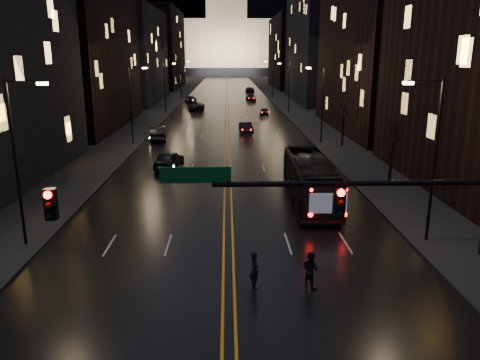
{
  "coord_description": "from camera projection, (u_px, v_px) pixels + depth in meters",
  "views": [
    {
      "loc": [
        -0.01,
        -13.95,
        10.06
      ],
      "look_at": [
        0.67,
        10.96,
        3.41
      ],
      "focal_mm": 35.0,
      "sensor_mm": 36.0,
      "label": 1
    }
  ],
  "objects": [
    {
      "name": "ground",
      "position": [
        229.0,
        358.0,
        16.06
      ],
      "size": [
        900.0,
        900.0,
        0.0
      ],
      "primitive_type": "plane",
      "color": "black",
      "rests_on": "ground"
    },
    {
      "name": "road",
      "position": [
        227.0,
        90.0,
        141.62
      ],
      "size": [
        20.0,
        320.0,
        0.02
      ],
      "primitive_type": "cube",
      "color": "black",
      "rests_on": "ground"
    },
    {
      "name": "sidewalk_left",
      "position": [
        181.0,
        90.0,
        141.23
      ],
      "size": [
        8.0,
        320.0,
        0.16
      ],
      "primitive_type": "cube",
      "color": "black",
      "rests_on": "ground"
    },
    {
      "name": "sidewalk_right",
      "position": [
        273.0,
        89.0,
        141.97
      ],
      "size": [
        8.0,
        320.0,
        0.16
      ],
      "primitive_type": "cube",
      "color": "black",
      "rests_on": "ground"
    },
    {
      "name": "center_line",
      "position": [
        227.0,
        90.0,
        141.62
      ],
      "size": [
        0.62,
        320.0,
        0.01
      ],
      "primitive_type": "cube",
      "color": "orange",
      "rests_on": "road"
    },
    {
      "name": "building_left_mid",
      "position": [
        74.0,
        26.0,
        64.05
      ],
      "size": [
        12.0,
        30.0,
        28.0
      ],
      "primitive_type": "cube",
      "color": "black",
      "rests_on": "ground"
    },
    {
      "name": "building_left_far",
      "position": [
        130.0,
        56.0,
        101.79
      ],
      "size": [
        12.0,
        34.0,
        20.0
      ],
      "primitive_type": "cube",
      "color": "black",
      "rests_on": "ground"
    },
    {
      "name": "building_left_dist",
      "position": [
        160.0,
        49.0,
        147.63
      ],
      "size": [
        12.0,
        40.0,
        24.0
      ],
      "primitive_type": "cube",
      "color": "black",
      "rests_on": "ground"
    },
    {
      "name": "building_right_mid",
      "position": [
        323.0,
        42.0,
        102.13
      ],
      "size": [
        12.0,
        34.0,
        26.0
      ],
      "primitive_type": "cube",
      "color": "black",
      "rests_on": "ground"
    },
    {
      "name": "building_right_dist",
      "position": [
        293.0,
        52.0,
        149.0
      ],
      "size": [
        12.0,
        40.0,
        22.0
      ],
      "primitive_type": "cube",
      "color": "black",
      "rests_on": "ground"
    },
    {
      "name": "capitol",
      "position": [
        227.0,
        42.0,
        253.1
      ],
      "size": [
        90.0,
        50.0,
        58.5
      ],
      "color": "black",
      "rests_on": "ground"
    },
    {
      "name": "traffic_signal",
      "position": [
        413.0,
        216.0,
        14.9
      ],
      "size": [
        17.29,
        0.45,
        7.0
      ],
      "color": "black",
      "rests_on": "ground"
    },
    {
      "name": "streetlamp_right_near",
      "position": [
        432.0,
        153.0,
        24.7
      ],
      "size": [
        2.13,
        0.25,
        9.0
      ],
      "color": "black",
      "rests_on": "ground"
    },
    {
      "name": "streetlamp_left_near",
      "position": [
        18.0,
        155.0,
        24.12
      ],
      "size": [
        2.13,
        0.25,
        9.0
      ],
      "color": "black",
      "rests_on": "ground"
    },
    {
      "name": "streetlamp_right_mid",
      "position": [
        321.0,
        100.0,
        53.67
      ],
      "size": [
        2.13,
        0.25,
        9.0
      ],
      "color": "black",
      "rests_on": "ground"
    },
    {
      "name": "streetlamp_left_mid",
      "position": [
        132.0,
        101.0,
        53.1
      ],
      "size": [
        2.13,
        0.25,
        9.0
      ],
      "color": "black",
      "rests_on": "ground"
    },
    {
      "name": "streetlamp_right_far",
      "position": [
        288.0,
        85.0,
        82.65
      ],
      "size": [
        2.13,
        0.25,
        9.0
      ],
      "color": "black",
      "rests_on": "ground"
    },
    {
      "name": "streetlamp_left_far",
      "position": [
        166.0,
        85.0,
        82.08
      ],
      "size": [
        2.13,
        0.25,
        9.0
      ],
      "color": "black",
      "rests_on": "ground"
    },
    {
      "name": "streetlamp_right_dist",
      "position": [
        272.0,
        77.0,
        111.62
      ],
      "size": [
        2.13,
        0.25,
        9.0
      ],
      "color": "black",
      "rests_on": "ground"
    },
    {
      "name": "streetlamp_left_dist",
      "position": [
        181.0,
        77.0,
        111.05
      ],
      "size": [
        2.13,
        0.25,
        9.0
      ],
      "color": "black",
      "rests_on": "ground"
    },
    {
      "name": "tree_right_mid",
      "position": [
        394.0,
        129.0,
        36.49
      ],
      "size": [
        2.4,
        2.4,
        6.65
      ],
      "color": "black",
      "rests_on": "ground"
    },
    {
      "name": "tree_right_far",
      "position": [
        344.0,
        107.0,
        51.94
      ],
      "size": [
        2.4,
        2.4,
        6.65
      ],
      "color": "black",
      "rests_on": "ground"
    },
    {
      "name": "bus",
      "position": [
        310.0,
        180.0,
        32.84
      ],
      "size": [
        3.06,
        11.63,
        3.22
      ],
      "primitive_type": "imported",
      "rotation": [
        0.0,
        0.0,
        -0.03
      ],
      "color": "black",
      "rests_on": "ground"
    },
    {
      "name": "oncoming_car_a",
      "position": [
        169.0,
        160.0,
        42.73
      ],
      "size": [
        2.65,
        5.18,
        1.69
      ],
      "primitive_type": "imported",
      "rotation": [
        0.0,
        0.0,
        3.01
      ],
      "color": "black",
      "rests_on": "ground"
    },
    {
      "name": "oncoming_car_b",
      "position": [
        158.0,
        133.0,
        56.97
      ],
      "size": [
        2.51,
        5.41,
        1.72
      ],
      "primitive_type": "imported",
      "rotation": [
        0.0,
        0.0,
        3.28
      ],
      "color": "black",
      "rests_on": "ground"
    },
    {
      "name": "oncoming_car_c",
      "position": [
        197.0,
        106.0,
        88.63
      ],
      "size": [
        2.85,
        5.75,
        1.57
      ],
      "primitive_type": "imported",
      "rotation": [
        0.0,
        0.0,
        3.1
      ],
      "color": "black",
      "rests_on": "ground"
    },
    {
      "name": "oncoming_car_d",
      "position": [
        191.0,
        99.0,
        103.13
      ],
      "size": [
        2.45,
        5.21,
        1.47
      ],
      "primitive_type": "imported",
      "rotation": [
        0.0,
        0.0,
        3.06
      ],
      "color": "black",
      "rests_on": "ground"
    },
    {
      "name": "receding_car_a",
      "position": [
        246.0,
        128.0,
        62.58
      ],
      "size": [
        1.9,
        4.42,
        1.42
      ],
      "primitive_type": "imported",
      "rotation": [
        0.0,
        0.0,
        0.1
      ],
      "color": "black",
      "rests_on": "ground"
    },
    {
      "name": "receding_car_b",
      "position": [
        264.0,
        111.0,
        81.08
      ],
      "size": [
        1.93,
        4.0,
        1.32
      ],
      "primitive_type": "imported",
      "rotation": [
        0.0,
        0.0,
        -0.1
      ],
      "color": "black",
      "rests_on": "ground"
    },
    {
      "name": "receding_car_c",
      "position": [
        251.0,
        98.0,
        107.32
      ],
      "size": [
        2.46,
        4.97,
        1.39
      ],
      "primitive_type": "imported",
      "rotation": [
        0.0,
        0.0,
        0.11
      ],
      "color": "black",
      "rests_on": "ground"
    },
    {
      "name": "receding_car_d",
      "position": [
        250.0,
        90.0,
        131.43
      ],
      "size": [
        2.63,
        5.43,
        1.49
      ],
      "primitive_type": "imported",
      "rotation": [
        0.0,
        0.0,
        -0.03
      ],
      "color": "black",
      "rests_on": "ground"
    },
    {
      "name": "pedestrian_a",
      "position": [
        255.0,
        270.0,
        20.7
      ],
      "size": [
        0.54,
        0.7,
        1.72
      ],
      "primitive_type": "imported",
      "rotation": [
        0.0,
        0.0,
        1.79
      ],
      "color": "black",
      "rests_on": "ground"
    },
    {
      "name": "pedestrian_b",
      "position": [
        310.0,
        270.0,
        20.77
      ],
      "size": [
        0.86,
        0.93,
        1.69
      ],
      "primitive_type": "imported",
      "rotation": [
        0.0,
        0.0,
        2.24
      ],
      "color": "black",
      "rests_on": "ground"
    }
  ]
}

